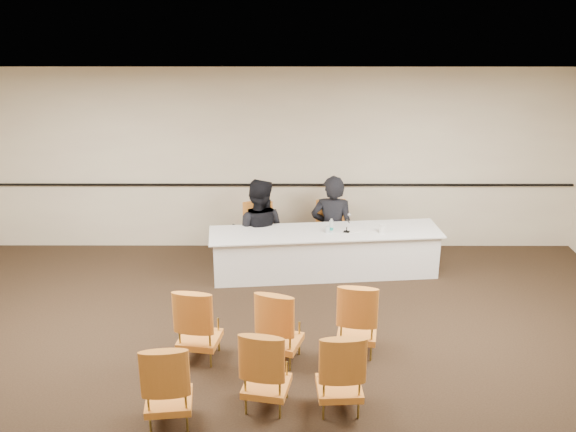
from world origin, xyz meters
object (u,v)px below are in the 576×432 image
at_px(panelist_second, 259,234).
at_px(aud_chair_front_right, 358,317).
at_px(microphone, 347,224).
at_px(aud_chair_back_mid, 266,367).
at_px(panelist_second_chair, 259,234).
at_px(aud_chair_back_left, 168,382).
at_px(panel_table, 325,253).
at_px(aud_chair_front_left, 199,322).
at_px(coffee_cup, 382,228).
at_px(panelist_main, 332,232).
at_px(aud_chair_back_right, 340,369).
at_px(panelist_main_chair, 332,232).
at_px(drinking_glass, 328,230).
at_px(water_bottle, 331,226).
at_px(aud_chair_front_mid, 280,325).

height_order(panelist_second, aud_chair_front_right, panelist_second).
distance_m(microphone, aud_chair_back_mid, 3.45).
bearing_deg(panelist_second_chair, aud_chair_front_right, -69.43).
height_order(aud_chair_front_right, aud_chair_back_left, same).
xyz_separation_m(panel_table, aud_chair_front_left, (-1.61, -2.36, 0.13)).
distance_m(panel_table, coffee_cup, 0.94).
distance_m(panelist_second, aud_chair_back_mid, 3.73).
relative_size(panelist_main, panelist_second, 1.04).
height_order(microphone, aud_chair_back_left, microphone).
bearing_deg(aud_chair_back_right, panel_table, 86.66).
bearing_deg(microphone, panelist_main, 125.25).
relative_size(panelist_main, panelist_main_chair, 1.98).
distance_m(microphone, drinking_glass, 0.30).
xyz_separation_m(aud_chair_front_right, aud_chair_back_right, (-0.30, -1.11, 0.00)).
bearing_deg(drinking_glass, panelist_second_chair, 155.36).
xyz_separation_m(microphone, drinking_glass, (-0.29, -0.02, -0.08)).
bearing_deg(coffee_cup, aud_chair_back_right, -104.85).
bearing_deg(water_bottle, aud_chair_back_right, -91.87).
xyz_separation_m(panel_table, panelist_second, (-1.03, 0.43, 0.13)).
bearing_deg(panelist_main, aud_chair_back_right, 95.74).
distance_m(panelist_main_chair, panelist_second, 1.18).
relative_size(panelist_main_chair, aud_chair_back_left, 1.00).
height_order(panel_table, panelist_second_chair, panelist_second_chair).
bearing_deg(panelist_second, coffee_cup, 175.63).
distance_m(water_bottle, aud_chair_front_right, 2.22).
xyz_separation_m(water_bottle, aud_chair_back_right, (-0.11, -3.30, -0.33)).
bearing_deg(microphone, aud_chair_back_mid, -89.97).
relative_size(panelist_main, aud_chair_back_mid, 1.98).
xyz_separation_m(panelist_second, aud_chair_back_mid, (0.25, -3.72, -0.00)).
relative_size(panel_table, panelist_second, 1.92).
bearing_deg(panelist_second, panelist_main_chair, -164.01).
bearing_deg(aud_chair_back_mid, aud_chair_back_right, 8.43).
relative_size(aud_chair_front_right, aud_chair_back_mid, 1.00).
bearing_deg(aud_chair_front_mid, aud_chair_front_right, 30.06).
height_order(water_bottle, aud_chair_back_right, aud_chair_back_right).
distance_m(panelist_main, drinking_glass, 0.67).
relative_size(panelist_second, aud_chair_front_right, 1.91).
bearing_deg(aud_chair_front_mid, panelist_second, 115.75).
relative_size(panelist_second, microphone, 6.86).
xyz_separation_m(drinking_glass, aud_chair_back_mid, (-0.81, -3.24, -0.27)).
bearing_deg(coffee_cup, aud_chair_front_mid, -122.44).
bearing_deg(aud_chair_back_left, panelist_second_chair, 73.21).
relative_size(coffee_cup, aud_chair_front_left, 0.15).
relative_size(panelist_second_chair, aud_chair_front_right, 1.00).
relative_size(panelist_main, aud_chair_back_left, 1.98).
xyz_separation_m(panelist_second_chair, coffee_cup, (1.87, -0.49, 0.29)).
xyz_separation_m(panelist_second, water_bottle, (1.11, -0.46, 0.33)).
bearing_deg(panel_table, panelist_main, 70.00).
height_order(panelist_second_chair, aud_chair_front_right, same).
height_order(panelist_main_chair, drinking_glass, panelist_main_chair).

